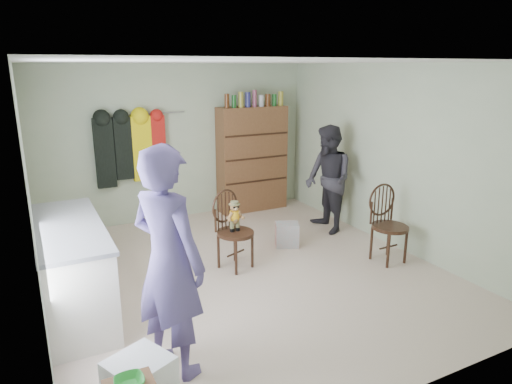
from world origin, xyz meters
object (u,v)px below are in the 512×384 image
counter (73,268)px  chair_far (387,221)px  chair_front (232,224)px  dresser (252,158)px

counter → chair_far: (3.75, -0.48, 0.07)m
counter → chair_front: size_ratio=1.87×
counter → chair_far: size_ratio=1.85×
counter → chair_far: 3.78m
dresser → chair_front: bearing=-122.4°
chair_far → dresser: (-0.55, 2.77, 0.38)m
chair_far → dresser: size_ratio=0.48×
counter → dresser: size_ratio=0.90×
counter → chair_front: (1.89, 0.24, 0.10)m
chair_front → dresser: bearing=36.0°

